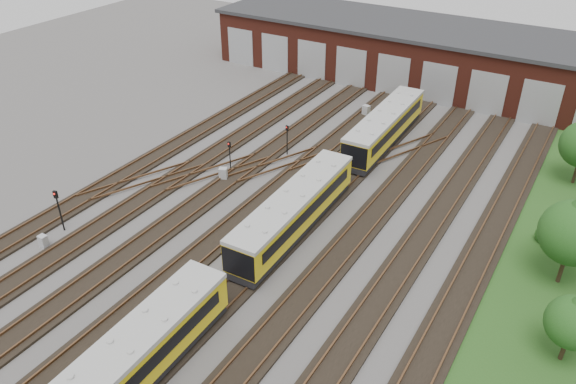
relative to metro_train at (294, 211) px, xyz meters
The scene contains 17 objects.
ground 6.93m from the metro_train, 107.37° to the right, with size 120.00×120.00×0.00m, color #4C4947.
track_network 6.42m from the metro_train, 110.48° to the right, with size 30.40×70.00×0.33m.
maintenance_shed 33.67m from the metro_train, 93.42° to the left, with size 51.00×12.50×6.35m.
grass_verge 17.47m from the metro_train, 11.98° to the left, with size 8.00×55.00×0.05m, color #204818.
metro_train is the anchor object (origin of this frame).
signal_mast_0 16.29m from the metro_train, 149.59° to the right, with size 0.31×0.29×3.24m.
signal_mast_1 10.16m from the metro_train, 152.08° to the left, with size 0.24×0.23×2.73m.
signal_mast_2 11.77m from the metro_train, 123.58° to the left, with size 0.26×0.24×2.78m.
signal_mast_3 11.14m from the metro_train, 85.79° to the left, with size 0.25×0.24×2.61m.
relay_cabinet_0 17.08m from the metro_train, 142.91° to the right, with size 0.55×0.46×0.92m, color #AAADB0.
relay_cabinet_1 9.31m from the metro_train, 159.10° to the left, with size 0.65×0.54×1.08m, color #AAADB0.
relay_cabinet_2 5.14m from the metro_train, 118.84° to the left, with size 0.59×0.49×0.98m, color #AAADB0.
relay_cabinet_3 21.48m from the metro_train, 100.83° to the left, with size 0.67×0.56×1.12m, color #AAADB0.
relay_cabinet_4 13.12m from the metro_train, 88.01° to the left, with size 0.51×0.43×0.86m, color #AAADB0.
tree_2 17.44m from the metro_train, 13.06° to the left, with size 4.00×4.00×6.63m.
tree_3 18.20m from the metro_train, ahead, with size 2.82×2.82×4.67m.
bush_1 17.34m from the metro_train, 27.44° to the left, with size 1.48×1.48×1.48m, color #1A4413.
Camera 1 is at (18.33, -21.42, 23.10)m, focal length 35.00 mm.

